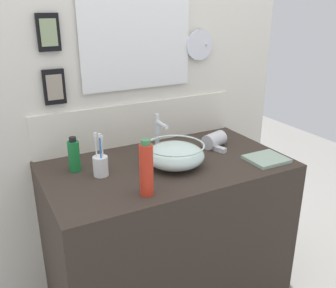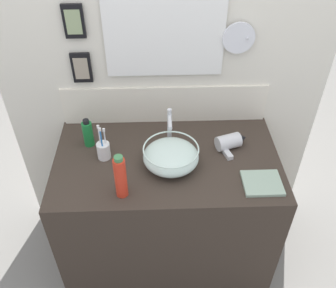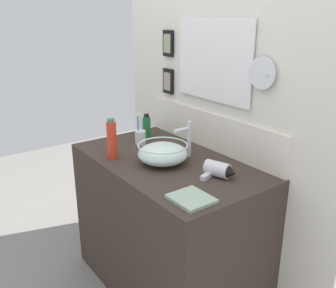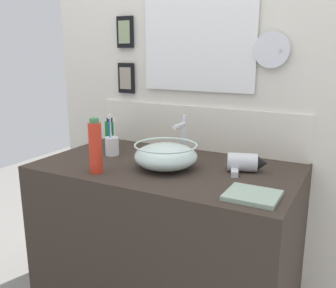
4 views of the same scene
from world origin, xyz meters
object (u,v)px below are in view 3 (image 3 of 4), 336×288
Objects in this scene: hair_drier at (219,170)px; soap_dispenser at (147,127)px; toothbrush_cup at (140,137)px; faucet at (187,137)px; hand_towel at (191,199)px; glass_bowl_sink at (163,153)px; spray_bottle at (112,139)px.

soap_dispenser reaches higher than hair_drier.
toothbrush_cup is at bearing -49.91° from soap_dispenser.
faucet is 1.14× the size of hand_towel.
glass_bowl_sink is 0.46m from hand_towel.
spray_bottle reaches higher than hair_drier.
toothbrush_cup reaches higher than hand_towel.
spray_bottle reaches higher than soap_dispenser.
glass_bowl_sink is 1.36× the size of toothbrush_cup.
glass_bowl_sink is at bearing -22.11° from soap_dispenser.
toothbrush_cup is 1.25× the size of soap_dispenser.
faucet is 1.03× the size of toothbrush_cup.
toothbrush_cup reaches higher than glass_bowl_sink.
spray_bottle is at bearing -61.67° from soap_dispenser.
hand_towel is at bearing 3.25° from spray_bottle.
soap_dispenser is (-0.20, 0.36, -0.04)m from spray_bottle.
soap_dispenser is (-0.43, 0.00, -0.05)m from faucet.
hand_towel is at bearing -20.70° from soap_dispenser.
glass_bowl_sink reaches higher than hair_drier.
toothbrush_cup is (-0.34, 0.07, -0.01)m from glass_bowl_sink.
toothbrush_cup reaches higher than hair_drier.
soap_dispenser is at bearing 159.30° from hand_towel.
spray_bottle is 1.28× the size of hand_towel.
hair_drier reaches higher than hand_towel.
hand_towel is (0.66, 0.04, -0.10)m from spray_bottle.
glass_bowl_sink is 0.30m from spray_bottle.
hair_drier is at bearing 20.97° from glass_bowl_sink.
faucet is at bearing 57.02° from spray_bottle.
toothbrush_cup is (-0.34, -0.10, -0.07)m from faucet.
spray_bottle is at bearing -150.72° from hair_drier.
hair_drier is 0.64m from spray_bottle.
faucet is 0.89× the size of spray_bottle.
hair_drier is 1.12× the size of soap_dispenser.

